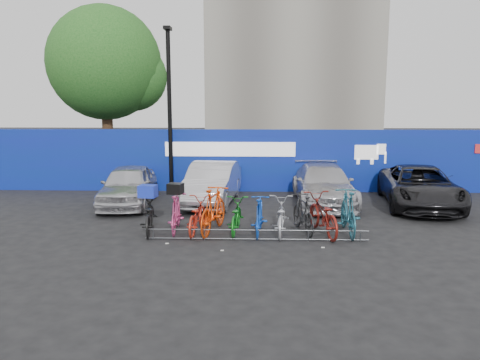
{
  "coord_description": "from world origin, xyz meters",
  "views": [
    {
      "loc": [
        -0.05,
        -11.93,
        3.47
      ],
      "look_at": [
        -0.49,
        2.0,
        1.11
      ],
      "focal_mm": 35.0,
      "sensor_mm": 36.0,
      "label": 1
    }
  ],
  "objects_px": {
    "bike_2": "(197,215)",
    "bike_3": "(213,210)",
    "car_1": "(212,183)",
    "bike_7": "(303,213)",
    "bike_5": "(259,216)",
    "lamppost": "(170,107)",
    "bike_8": "(322,215)",
    "tree": "(110,66)",
    "bike_1": "(176,213)",
    "car_2": "(323,185)",
    "bike_6": "(280,216)",
    "bike_0": "(149,215)",
    "car_0": "(128,185)",
    "bike_rack": "(256,235)",
    "car_3": "(420,187)",
    "bike_9": "(348,212)",
    "bike_4": "(236,216)"
  },
  "relations": [
    {
      "from": "bike_rack",
      "to": "bike_9",
      "type": "relative_size",
      "value": 2.81
    },
    {
      "from": "car_1",
      "to": "car_2",
      "type": "height_order",
      "value": "car_1"
    },
    {
      "from": "car_0",
      "to": "bike_1",
      "type": "height_order",
      "value": "car_0"
    },
    {
      "from": "lamppost",
      "to": "bike_3",
      "type": "relative_size",
      "value": 2.99
    },
    {
      "from": "bike_4",
      "to": "bike_7",
      "type": "distance_m",
      "value": 1.8
    },
    {
      "from": "bike_8",
      "to": "bike_9",
      "type": "distance_m",
      "value": 0.68
    },
    {
      "from": "bike_3",
      "to": "bike_6",
      "type": "xyz_separation_m",
      "value": [
        1.77,
        -0.07,
        -0.14
      ]
    },
    {
      "from": "tree",
      "to": "bike_1",
      "type": "height_order",
      "value": "tree"
    },
    {
      "from": "lamppost",
      "to": "bike_2",
      "type": "xyz_separation_m",
      "value": [
        1.62,
        -5.28,
        -2.81
      ]
    },
    {
      "from": "tree",
      "to": "bike_0",
      "type": "bearing_deg",
      "value": -68.58
    },
    {
      "from": "bike_0",
      "to": "bike_5",
      "type": "relative_size",
      "value": 1.09
    },
    {
      "from": "tree",
      "to": "bike_4",
      "type": "relative_size",
      "value": 4.58
    },
    {
      "from": "car_0",
      "to": "bike_9",
      "type": "xyz_separation_m",
      "value": [
        6.69,
        -3.28,
        -0.08
      ]
    },
    {
      "from": "bike_3",
      "to": "bike_8",
      "type": "xyz_separation_m",
      "value": [
        2.87,
        -0.1,
        -0.08
      ]
    },
    {
      "from": "bike_3",
      "to": "car_2",
      "type": "bearing_deg",
      "value": -120.28
    },
    {
      "from": "car_2",
      "to": "bike_6",
      "type": "xyz_separation_m",
      "value": [
        -1.66,
        -3.75,
        -0.19
      ]
    },
    {
      "from": "tree",
      "to": "bike_7",
      "type": "height_order",
      "value": "tree"
    },
    {
      "from": "car_2",
      "to": "bike_2",
      "type": "relative_size",
      "value": 2.59
    },
    {
      "from": "car_2",
      "to": "bike_8",
      "type": "xyz_separation_m",
      "value": [
        -0.56,
        -3.78,
        -0.13
      ]
    },
    {
      "from": "bike_7",
      "to": "bike_2",
      "type": "bearing_deg",
      "value": -9.89
    },
    {
      "from": "bike_1",
      "to": "bike_3",
      "type": "distance_m",
      "value": 1.01
    },
    {
      "from": "bike_7",
      "to": "bike_8",
      "type": "height_order",
      "value": "bike_8"
    },
    {
      "from": "bike_2",
      "to": "bike_9",
      "type": "relative_size",
      "value": 0.89
    },
    {
      "from": "bike_5",
      "to": "lamppost",
      "type": "bearing_deg",
      "value": -54.01
    },
    {
      "from": "lamppost",
      "to": "bike_rack",
      "type": "distance_m",
      "value": 7.48
    },
    {
      "from": "bike_2",
      "to": "bike_3",
      "type": "distance_m",
      "value": 0.47
    },
    {
      "from": "bike_2",
      "to": "bike_8",
      "type": "relative_size",
      "value": 0.87
    },
    {
      "from": "bike_0",
      "to": "bike_5",
      "type": "height_order",
      "value": "bike_5"
    },
    {
      "from": "bike_0",
      "to": "bike_7",
      "type": "xyz_separation_m",
      "value": [
        4.11,
        0.12,
        0.04
      ]
    },
    {
      "from": "car_2",
      "to": "bike_7",
      "type": "distance_m",
      "value": 3.76
    },
    {
      "from": "bike_6",
      "to": "bike_3",
      "type": "bearing_deg",
      "value": 2.27
    },
    {
      "from": "bike_5",
      "to": "bike_8",
      "type": "distance_m",
      "value": 1.66
    },
    {
      "from": "bike_3",
      "to": "bike_8",
      "type": "height_order",
      "value": "bike_3"
    },
    {
      "from": "bike_3",
      "to": "bike_8",
      "type": "bearing_deg",
      "value": -169.25
    },
    {
      "from": "lamppost",
      "to": "bike_2",
      "type": "relative_size",
      "value": 3.45
    },
    {
      "from": "car_1",
      "to": "car_3",
      "type": "bearing_deg",
      "value": 3.74
    },
    {
      "from": "car_1",
      "to": "bike_8",
      "type": "distance_m",
      "value": 4.92
    },
    {
      "from": "tree",
      "to": "lamppost",
      "type": "distance_m",
      "value": 6.14
    },
    {
      "from": "car_3",
      "to": "bike_7",
      "type": "distance_m",
      "value": 5.31
    },
    {
      "from": "car_0",
      "to": "bike_rack",
      "type": "bearing_deg",
      "value": -47.18
    },
    {
      "from": "bike_6",
      "to": "car_0",
      "type": "bearing_deg",
      "value": -29.34
    },
    {
      "from": "car_2",
      "to": "bike_0",
      "type": "distance_m",
      "value": 6.37
    },
    {
      "from": "car_1",
      "to": "bike_1",
      "type": "xyz_separation_m",
      "value": [
        -0.64,
        -3.56,
        -0.18
      ]
    },
    {
      "from": "bike_9",
      "to": "bike_8",
      "type": "bearing_deg",
      "value": 5.25
    },
    {
      "from": "car_1",
      "to": "bike_7",
      "type": "height_order",
      "value": "car_1"
    },
    {
      "from": "car_1",
      "to": "bike_8",
      "type": "bearing_deg",
      "value": -42.92
    },
    {
      "from": "bike_3",
      "to": "bike_4",
      "type": "distance_m",
      "value": 0.61
    },
    {
      "from": "bike_1",
      "to": "bike_7",
      "type": "distance_m",
      "value": 3.39
    },
    {
      "from": "bike_5",
      "to": "bike_3",
      "type": "bearing_deg",
      "value": -2.06
    },
    {
      "from": "lamppost",
      "to": "car_1",
      "type": "xyz_separation_m",
      "value": [
        1.69,
        -1.67,
        -2.57
      ]
    }
  ]
}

